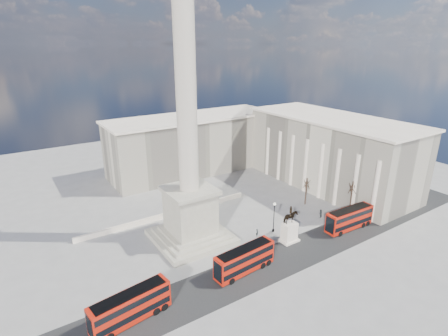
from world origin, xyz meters
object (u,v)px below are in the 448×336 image
at_px(pedestrian_crossing, 239,252).
at_px(pedestrian_walking, 257,233).
at_px(nelsons_column, 189,178).
at_px(victorian_lamp, 274,215).
at_px(red_bus_d, 350,218).
at_px(red_bus_c, 350,218).
at_px(equestrian_statue, 289,229).
at_px(red_bus_a, 131,307).
at_px(pedestrian_standing, 320,214).
at_px(red_bus_b, 245,260).

bearing_deg(pedestrian_crossing, pedestrian_walking, -73.02).
distance_m(nelsons_column, victorian_lamp, 19.13).
relative_size(nelsons_column, red_bus_d, 4.37).
xyz_separation_m(red_bus_c, equestrian_statue, (-14.57, 2.66, 0.54)).
height_order(red_bus_a, victorian_lamp, victorian_lamp).
xyz_separation_m(red_bus_a, pedestrian_standing, (45.31, 6.96, -1.44)).
distance_m(nelsons_column, equestrian_statue, 21.80).
distance_m(nelsons_column, red_bus_b, 17.99).
distance_m(nelsons_column, red_bus_c, 34.91).
height_order(victorian_lamp, equestrian_statue, equestrian_statue).
height_order(equestrian_statue, pedestrian_crossing, equestrian_statue).
xyz_separation_m(pedestrian_standing, pedestrian_crossing, (-23.84, -2.26, -0.02)).
height_order(red_bus_a, pedestrian_standing, red_bus_a).
distance_m(nelsons_column, pedestrian_standing, 31.58).
relative_size(red_bus_a, red_bus_b, 1.02).
height_order(red_bus_b, pedestrian_crossing, red_bus_b).
xyz_separation_m(red_bus_d, pedestrian_standing, (-1.10, 6.72, -1.44)).
relative_size(red_bus_a, pedestrian_standing, 5.96).
bearing_deg(red_bus_a, pedestrian_standing, 0.76).
xyz_separation_m(nelsons_column, red_bus_a, (-17.14, -14.74, -10.51)).
height_order(nelsons_column, pedestrian_crossing, nelsons_column).
height_order(red_bus_c, equestrian_statue, equestrian_statue).
relative_size(nelsons_column, pedestrian_crossing, 26.18).
bearing_deg(pedestrian_walking, pedestrian_crossing, 178.24).
xyz_separation_m(red_bus_b, red_bus_d, (26.74, -0.14, 0.02)).
bearing_deg(pedestrian_standing, victorian_lamp, -20.74).
bearing_deg(red_bus_c, red_bus_b, 177.42).
height_order(pedestrian_walking, pedestrian_crossing, pedestrian_crossing).
bearing_deg(pedestrian_standing, pedestrian_crossing, -10.86).
bearing_deg(pedestrian_standing, red_bus_c, 91.34).
relative_size(pedestrian_walking, pedestrian_standing, 0.84).
height_order(red_bus_d, equestrian_statue, equestrian_statue).
xyz_separation_m(equestrian_statue, pedestrian_crossing, (-11.22, 1.19, -1.63)).
bearing_deg(red_bus_b, red_bus_a, 176.56).
height_order(red_bus_b, pedestrian_walking, red_bus_b).
bearing_deg(red_bus_d, red_bus_a, -177.35).
distance_m(red_bus_c, equestrian_statue, 14.82).
bearing_deg(equestrian_statue, pedestrian_walking, 130.20).
bearing_deg(pedestrian_standing, red_bus_d, 83.01).
bearing_deg(red_bus_d, pedestrian_standing, 101.65).
relative_size(nelsons_column, victorian_lamp, 7.66).
bearing_deg(nelsons_column, pedestrian_crossing, -66.64).
distance_m(red_bus_d, pedestrian_walking, 19.61).
relative_size(victorian_lamp, pedestrian_standing, 3.35).
distance_m(red_bus_c, pedestrian_standing, 6.51).
height_order(red_bus_c, pedestrian_crossing, red_bus_c).
distance_m(red_bus_c, pedestrian_walking, 20.12).
distance_m(red_bus_c, pedestrian_crossing, 26.09).
bearing_deg(equestrian_statue, victorian_lamp, 91.93).
height_order(pedestrian_walking, pedestrian_standing, pedestrian_standing).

